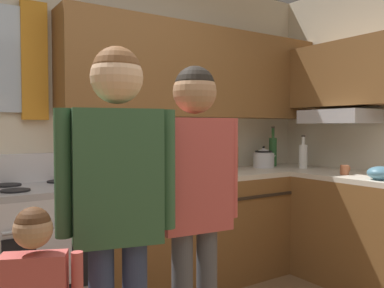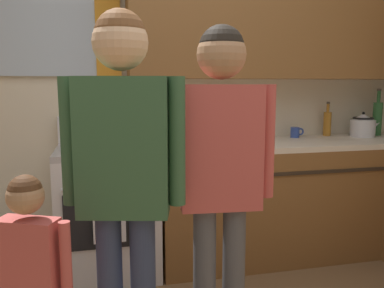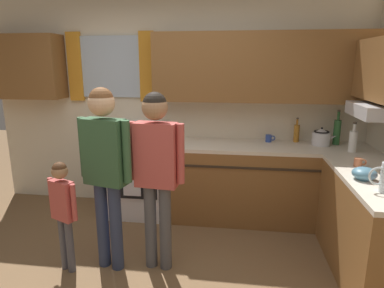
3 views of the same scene
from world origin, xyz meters
TOP-DOWN VIEW (x-y plane):
  - back_wall_unit at (0.10, 1.81)m, footprint 4.60×0.42m
  - kitchen_counter_run at (1.47, 1.17)m, footprint 2.29×1.98m
  - stove_oven at (-0.34, 1.54)m, footprint 0.68×0.67m
  - bottle_oil_amber at (1.49, 1.76)m, footprint 0.06×0.06m
  - bottle_wine_green at (1.92, 1.69)m, footprint 0.08×0.08m
  - mug_cobalt_blue at (1.18, 1.72)m, footprint 0.11×0.07m
  - stovetop_kettle at (1.75, 1.64)m, footprint 0.27×0.20m
  - adult_holding_child at (-0.29, 0.37)m, footprint 0.49×0.24m
  - adult_in_plaid at (0.14, 0.43)m, footprint 0.49×0.21m
  - small_child at (-0.65, 0.27)m, footprint 0.31×0.18m

SIDE VIEW (x-z plane):
  - kitchen_counter_run at x=1.47m, z-range 0.00..0.90m
  - stove_oven at x=-0.34m, z-range -0.08..1.02m
  - small_child at x=-0.65m, z-range 0.13..1.14m
  - mug_cobalt_blue at x=1.18m, z-range 0.90..0.99m
  - stovetop_kettle at x=1.75m, z-range 0.89..1.10m
  - adult_in_plaid at x=0.14m, z-range 0.20..1.79m
  - bottle_oil_amber at x=1.49m, z-range 0.87..1.15m
  - adult_holding_child at x=-0.29m, z-range 0.21..1.83m
  - bottle_wine_green at x=1.92m, z-range 0.85..1.25m
  - back_wall_unit at x=0.10m, z-range 0.19..2.79m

